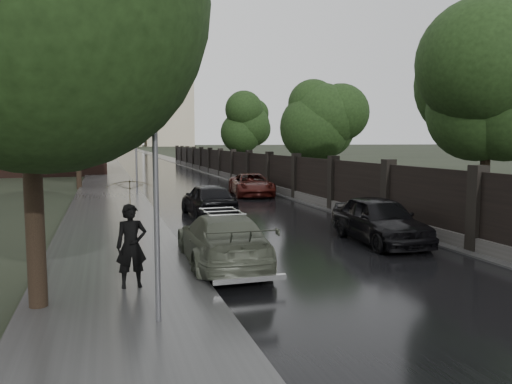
% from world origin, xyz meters
% --- Properties ---
extents(ground, '(800.00, 800.00, 0.00)m').
position_xyz_m(ground, '(0.00, 0.00, 0.00)').
color(ground, black).
rests_on(ground, ground).
extents(road, '(8.00, 420.00, 0.02)m').
position_xyz_m(road, '(0.00, 190.00, 0.01)').
color(road, black).
rests_on(road, ground).
extents(sidewalk_left, '(4.00, 420.00, 0.16)m').
position_xyz_m(sidewalk_left, '(-6.00, 190.00, 0.08)').
color(sidewalk_left, '#2D2D2D').
rests_on(sidewalk_left, ground).
extents(verge_right, '(3.00, 420.00, 0.08)m').
position_xyz_m(verge_right, '(5.50, 190.00, 0.04)').
color(verge_right, '#2D2D2D').
rests_on(verge_right, ground).
extents(fence_right, '(0.45, 75.72, 2.70)m').
position_xyz_m(fence_right, '(4.60, 32.01, 1.01)').
color(fence_right, '#383533').
rests_on(fence_right, ground).
extents(tree_left_far, '(4.25, 4.25, 7.39)m').
position_xyz_m(tree_left_far, '(-8.00, 30.00, 5.24)').
color(tree_left_far, black).
rests_on(tree_left_far, ground).
extents(tree_right_a, '(4.08, 4.08, 7.01)m').
position_xyz_m(tree_right_a, '(7.50, 8.00, 4.95)').
color(tree_right_a, black).
rests_on(tree_right_a, ground).
extents(tree_right_b, '(4.08, 4.08, 7.01)m').
position_xyz_m(tree_right_b, '(7.50, 22.00, 4.95)').
color(tree_right_b, black).
rests_on(tree_right_b, ground).
extents(tree_right_c, '(4.08, 4.08, 7.01)m').
position_xyz_m(tree_right_c, '(7.50, 40.00, 4.95)').
color(tree_right_c, black).
rests_on(tree_right_c, ground).
extents(lamp_post, '(0.25, 0.12, 5.11)m').
position_xyz_m(lamp_post, '(-5.40, 1.50, 2.67)').
color(lamp_post, '#59595E').
rests_on(lamp_post, ground).
extents(traffic_light, '(0.16, 0.32, 4.00)m').
position_xyz_m(traffic_light, '(-4.30, 24.99, 2.40)').
color(traffic_light, '#59595E').
rests_on(traffic_light, ground).
extents(stalinist_tower, '(92.00, 30.00, 159.00)m').
position_xyz_m(stalinist_tower, '(0.00, 300.00, 38.38)').
color(stalinist_tower, tan).
rests_on(stalinist_tower, ground).
extents(volga_sedan, '(2.22, 5.11, 1.46)m').
position_xyz_m(volga_sedan, '(-3.22, 5.73, 0.73)').
color(volga_sedan, '#484E3E').
rests_on(volga_sedan, ground).
extents(hatchback_left, '(1.99, 4.63, 1.56)m').
position_xyz_m(hatchback_left, '(-1.80, 14.59, 0.78)').
color(hatchback_left, black).
rests_on(hatchback_left, ground).
extents(car_right_near, '(2.10, 4.75, 1.59)m').
position_xyz_m(car_right_near, '(2.53, 7.14, 0.79)').
color(car_right_near, black).
rests_on(car_right_near, ground).
extents(car_right_far, '(2.87, 5.28, 1.40)m').
position_xyz_m(car_right_far, '(2.50, 22.24, 0.70)').
color(car_right_far, black).
rests_on(car_right_far, ground).
extents(pedestrian_umbrella, '(1.16, 1.18, 2.94)m').
position_xyz_m(pedestrian_umbrella, '(-5.74, 3.81, 2.12)').
color(pedestrian_umbrella, black).
rests_on(pedestrian_umbrella, sidewalk_left).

